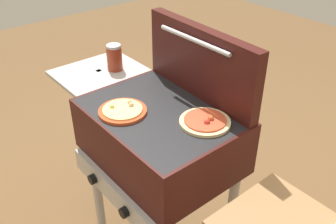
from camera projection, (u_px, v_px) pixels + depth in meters
The scene contains 5 objects.
grill at pixel (158, 139), 1.59m from camera, with size 0.96×0.53×0.90m.
grill_lid_open at pixel (201, 62), 1.54m from camera, with size 0.63×0.09×0.30m.
pizza_cheese at pixel (123, 110), 1.49m from camera, with size 0.19×0.19×0.03m.
pizza_pepperoni at pixel (205, 121), 1.42m from camera, with size 0.20×0.20×0.03m.
sauce_jar at pixel (114, 58), 1.79m from camera, with size 0.07×0.07×0.13m.
Camera 1 is at (1.00, -0.78, 1.70)m, focal length 40.03 mm.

